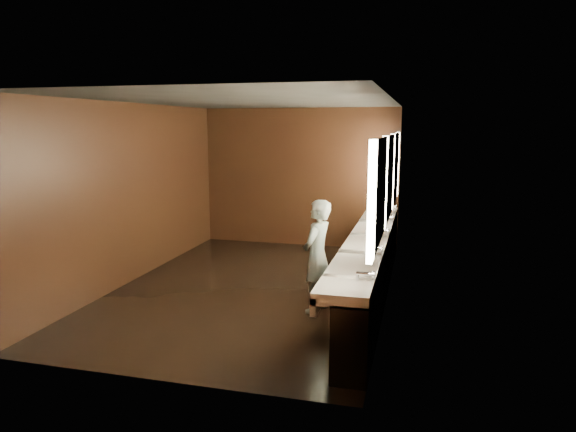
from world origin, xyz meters
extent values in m
plane|color=black|center=(0.00, 0.00, 0.00)|extent=(6.00, 6.00, 0.00)
cube|color=#2D2D2B|center=(0.00, 0.00, 2.80)|extent=(4.00, 6.00, 0.02)
cube|color=black|center=(0.00, 3.00, 1.40)|extent=(4.00, 0.02, 2.80)
cube|color=black|center=(0.00, -3.00, 1.40)|extent=(4.00, 0.02, 2.80)
cube|color=black|center=(-2.00, 0.00, 1.40)|extent=(0.02, 6.00, 2.80)
cube|color=black|center=(2.00, 0.00, 1.40)|extent=(0.02, 6.00, 2.80)
cube|color=black|center=(1.82, 0.00, 0.40)|extent=(0.36, 5.40, 0.81)
cube|color=white|center=(1.73, 0.00, 0.85)|extent=(0.55, 5.40, 0.12)
cube|color=white|center=(1.48, 0.00, 0.77)|extent=(0.06, 5.40, 0.18)
cylinder|color=silver|center=(1.91, -2.20, 0.99)|extent=(0.18, 0.04, 0.04)
cylinder|color=silver|center=(1.91, -1.10, 0.99)|extent=(0.18, 0.04, 0.04)
cylinder|color=silver|center=(1.91, 0.00, 0.99)|extent=(0.18, 0.04, 0.04)
cylinder|color=silver|center=(1.91, 1.10, 0.99)|extent=(0.18, 0.04, 0.04)
cylinder|color=silver|center=(1.91, 2.20, 0.99)|extent=(0.18, 0.04, 0.04)
cube|color=#FFEFC6|center=(1.97, -2.40, 1.75)|extent=(0.06, 0.22, 1.15)
cube|color=white|center=(1.99, -1.60, 1.75)|extent=(0.03, 1.32, 1.15)
cube|color=#FFEFC6|center=(1.97, -0.80, 1.75)|extent=(0.06, 0.23, 1.15)
cube|color=white|center=(1.99, 0.00, 1.75)|extent=(0.03, 1.32, 1.15)
cube|color=#FFEFC6|center=(1.97, 0.80, 1.75)|extent=(0.06, 0.23, 1.15)
cube|color=white|center=(1.99, 1.60, 1.75)|extent=(0.03, 1.32, 1.15)
cube|color=#FFEFC6|center=(1.97, 2.40, 1.75)|extent=(0.06, 0.22, 1.15)
imported|color=#89C5CD|center=(1.12, -0.73, 0.75)|extent=(0.48, 0.62, 1.50)
cylinder|color=black|center=(1.58, -0.58, 0.26)|extent=(0.40, 0.40, 0.53)
camera|label=1|loc=(2.40, -7.18, 2.45)|focal=32.00mm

